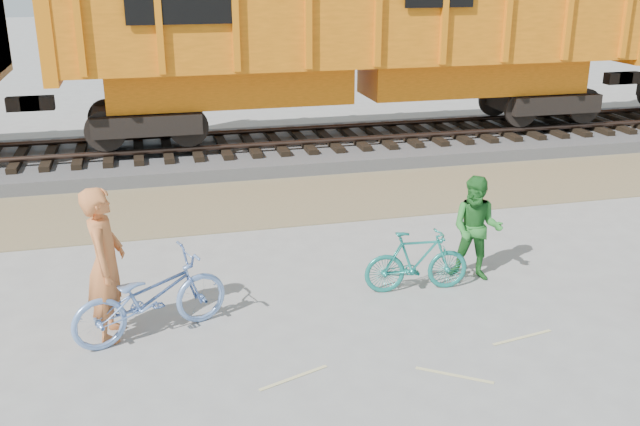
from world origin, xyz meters
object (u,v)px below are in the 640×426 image
(hopper_car_center, at_px, (357,28))
(bicycle_blue, at_px, (150,297))
(bicycle_teal, at_px, (417,261))
(person_man, at_px, (476,229))
(person_solo, at_px, (106,264))

(hopper_car_center, xyz_separation_m, bicycle_blue, (-5.20, -8.36, -2.48))
(bicycle_teal, bearing_deg, bicycle_blue, 100.61)
(bicycle_blue, xyz_separation_m, bicycle_teal, (3.72, 0.39, -0.07))
(bicycle_teal, relative_size, person_man, 0.96)
(hopper_car_center, bearing_deg, person_solo, -124.59)
(hopper_car_center, distance_m, bicycle_blue, 10.16)
(bicycle_blue, xyz_separation_m, person_solo, (-0.50, 0.10, 0.46))
(bicycle_teal, bearing_deg, person_man, -74.14)
(bicycle_teal, xyz_separation_m, person_man, (1.00, 0.20, 0.33))
(bicycle_teal, xyz_separation_m, person_solo, (-4.22, -0.29, 0.53))
(bicycle_blue, relative_size, bicycle_teal, 1.32)
(hopper_car_center, relative_size, bicycle_teal, 9.21)
(hopper_car_center, relative_size, person_solo, 7.10)
(person_solo, bearing_deg, hopper_car_center, -26.92)
(person_solo, bearing_deg, bicycle_blue, -93.64)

